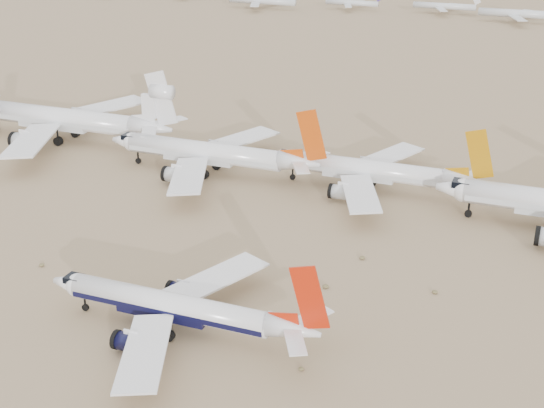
% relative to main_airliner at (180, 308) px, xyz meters
% --- Properties ---
extents(ground, '(7000.00, 7000.00, 0.00)m').
position_rel_main_airliner_xyz_m(ground, '(-3.73, -4.20, -4.32)').
color(ground, '#7E6849').
rests_on(ground, ground).
extents(main_airliner, '(44.56, 43.53, 15.73)m').
position_rel_main_airliner_xyz_m(main_airliner, '(0.00, 0.00, 0.00)').
color(main_airliner, white).
rests_on(main_airliner, ground).
extents(row2_gold_tail, '(48.75, 47.68, 17.36)m').
position_rel_main_airliner_xyz_m(row2_gold_tail, '(12.39, 68.51, 0.53)').
color(row2_gold_tail, white).
rests_on(row2_gold_tail, ground).
extents(row2_orange_tail, '(52.73, 51.58, 18.81)m').
position_rel_main_airliner_xyz_m(row2_orange_tail, '(-25.78, 64.86, 0.95)').
color(row2_orange_tail, white).
rests_on(row2_orange_tail, ground).
extents(row2_white_trijet, '(62.21, 60.80, 22.04)m').
position_rel_main_airliner_xyz_m(row2_white_trijet, '(-72.22, 73.37, 2.06)').
color(row2_white_trijet, white).
rests_on(row2_white_trijet, ground).
extents(distant_storage_row, '(461.52, 63.10, 13.88)m').
position_rel_main_airliner_xyz_m(distant_storage_row, '(-44.79, 325.74, -0.01)').
color(distant_storage_row, silver).
rests_on(distant_storage_row, ground).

